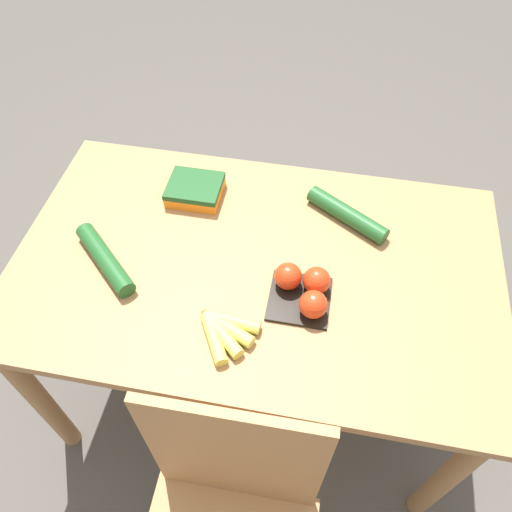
# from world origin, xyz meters

# --- Properties ---
(ground_plane) EXTENTS (12.00, 12.00, 0.00)m
(ground_plane) POSITION_xyz_m (0.00, 0.00, 0.00)
(ground_plane) COLOR #4C4742
(dining_table) EXTENTS (1.36, 0.83, 0.75)m
(dining_table) POSITION_xyz_m (0.00, 0.00, 0.65)
(dining_table) COLOR #9E7044
(dining_table) RESTS_ON ground_plane
(banana_bunch) EXTENTS (0.16, 0.15, 0.03)m
(banana_bunch) POSITION_xyz_m (0.04, 0.23, 0.77)
(banana_bunch) COLOR brown
(banana_bunch) RESTS_ON dining_table
(tomato_pack) EXTENTS (0.16, 0.16, 0.08)m
(tomato_pack) POSITION_xyz_m (-0.14, 0.09, 0.79)
(tomato_pack) COLOR black
(tomato_pack) RESTS_ON dining_table
(carrot_bag) EXTENTS (0.16, 0.14, 0.05)m
(carrot_bag) POSITION_xyz_m (0.23, -0.22, 0.78)
(carrot_bag) COLOR orange
(carrot_bag) RESTS_ON dining_table
(cucumber_near) EXTENTS (0.25, 0.18, 0.05)m
(cucumber_near) POSITION_xyz_m (-0.23, -0.21, 0.78)
(cucumber_near) COLOR #1E5123
(cucumber_near) RESTS_ON dining_table
(cucumber_far) EXTENTS (0.23, 0.22, 0.05)m
(cucumber_far) POSITION_xyz_m (0.41, 0.08, 0.78)
(cucumber_far) COLOR #1E5123
(cucumber_far) RESTS_ON dining_table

